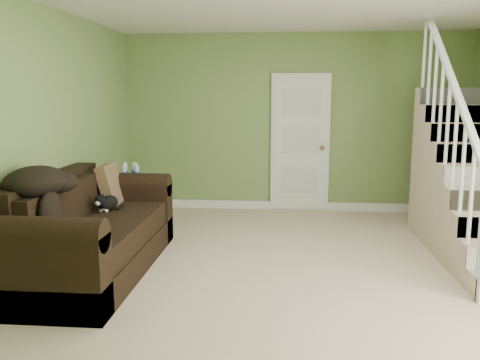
% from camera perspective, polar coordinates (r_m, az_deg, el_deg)
% --- Properties ---
extents(floor, '(5.00, 5.50, 0.01)m').
position_cam_1_polar(floor, '(5.11, 6.19, -10.18)').
color(floor, tan).
rests_on(floor, ground).
extents(wall_back, '(5.00, 0.04, 2.60)m').
position_cam_1_polar(wall_back, '(7.57, 6.04, 6.38)').
color(wall_back, '#718D4C').
rests_on(wall_back, floor).
extents(wall_front, '(5.00, 0.04, 2.60)m').
position_cam_1_polar(wall_front, '(2.10, 8.01, -2.25)').
color(wall_front, '#718D4C').
rests_on(wall_front, floor).
extents(wall_left, '(0.04, 5.50, 2.60)m').
position_cam_1_polar(wall_left, '(5.38, -21.27, 4.44)').
color(wall_left, '#718D4C').
rests_on(wall_left, floor).
extents(baseboard_back, '(5.00, 0.04, 0.12)m').
position_cam_1_polar(baseboard_back, '(7.71, 5.88, -2.87)').
color(baseboard_back, white).
rests_on(baseboard_back, floor).
extents(baseboard_left, '(0.04, 5.50, 0.12)m').
position_cam_1_polar(baseboard_left, '(5.61, -20.21, -8.26)').
color(baseboard_left, white).
rests_on(baseboard_left, floor).
extents(door, '(0.86, 0.12, 2.02)m').
position_cam_1_polar(door, '(7.55, 6.77, 4.12)').
color(door, white).
rests_on(door, floor).
extents(staircase, '(1.00, 2.51, 2.82)m').
position_cam_1_polar(staircase, '(6.24, 24.81, -1.27)').
color(staircase, tan).
rests_on(staircase, floor).
extents(sofa, '(1.04, 2.41, 0.95)m').
position_cam_1_polar(sofa, '(5.20, -16.71, -5.99)').
color(sofa, black).
rests_on(sofa, floor).
extents(side_table, '(0.60, 0.60, 0.84)m').
position_cam_1_polar(side_table, '(6.84, -11.94, -2.47)').
color(side_table, black).
rests_on(side_table, floor).
extents(cat, '(0.22, 0.44, 0.21)m').
position_cam_1_polar(cat, '(5.51, -14.66, -2.51)').
color(cat, black).
rests_on(cat, sofa).
extents(banana, '(0.17, 0.19, 0.06)m').
position_cam_1_polar(banana, '(4.68, -17.87, -5.51)').
color(banana, yellow).
rests_on(banana, sofa).
extents(throw_pillow, '(0.25, 0.47, 0.48)m').
position_cam_1_polar(throw_pillow, '(5.87, -14.33, -0.51)').
color(throw_pillow, '#482C1C').
rests_on(throw_pillow, sofa).
extents(throw_blanket, '(0.60, 0.72, 0.26)m').
position_cam_1_polar(throw_blanket, '(4.71, -21.96, -0.14)').
color(throw_blanket, black).
rests_on(throw_blanket, sofa).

